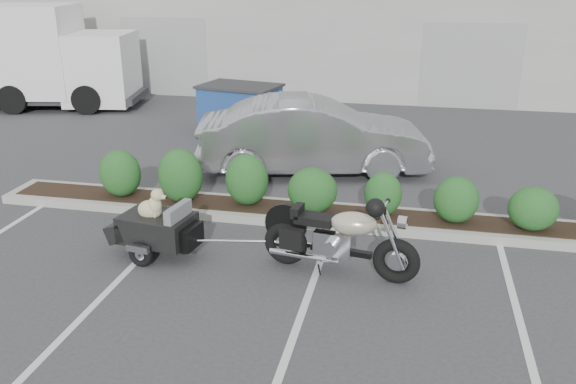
% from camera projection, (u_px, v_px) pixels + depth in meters
% --- Properties ---
extents(ground, '(90.00, 90.00, 0.00)m').
position_uv_depth(ground, '(233.00, 271.00, 8.85)').
color(ground, '#38383A').
rests_on(ground, ground).
extents(planter_kerb, '(12.00, 1.00, 0.15)m').
position_uv_depth(planter_kerb, '(324.00, 215.00, 10.65)').
color(planter_kerb, '#9E9E93').
rests_on(planter_kerb, ground).
extents(building, '(26.00, 10.00, 4.00)m').
position_uv_depth(building, '(358.00, 26.00, 23.75)').
color(building, '#9EA099').
rests_on(building, ground).
extents(motorcycle, '(2.31, 0.91, 1.33)m').
position_uv_depth(motorcycle, '(339.00, 239.00, 8.63)').
color(motorcycle, black).
rests_on(motorcycle, ground).
extents(pet_trailer, '(1.87, 1.06, 1.10)m').
position_uv_depth(pet_trailer, '(156.00, 227.00, 9.21)').
color(pet_trailer, black).
rests_on(pet_trailer, ground).
extents(sedan, '(5.10, 2.75, 1.59)m').
position_uv_depth(sedan, '(313.00, 136.00, 12.88)').
color(sedan, '#ABABB2').
rests_on(sedan, ground).
extents(dumpster, '(2.22, 1.74, 1.30)m').
position_uv_depth(dumpster, '(240.00, 109.00, 15.90)').
color(dumpster, navy).
rests_on(dumpster, ground).
extents(delivery_truck, '(7.06, 3.44, 3.10)m').
position_uv_depth(delivery_truck, '(28.00, 59.00, 18.83)').
color(delivery_truck, white).
rests_on(delivery_truck, ground).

